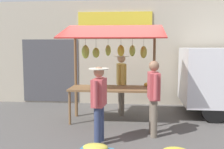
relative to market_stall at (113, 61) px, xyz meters
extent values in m
plane|color=#514F4C|center=(-0.01, 0.05, -1.57)|extent=(40.00, 40.00, 0.00)
cube|color=#B2A893|center=(-0.01, -2.15, 0.13)|extent=(9.00, 0.25, 3.40)
cube|color=yellow|center=(0.11, -2.01, 1.18)|extent=(2.40, 0.06, 0.56)
cube|color=#47474C|center=(2.30, -2.02, -0.47)|extent=(1.90, 0.04, 2.10)
cube|color=brown|center=(-0.01, 0.05, -0.71)|extent=(2.20, 0.90, 0.05)
cylinder|color=brown|center=(1.03, 0.44, -1.15)|extent=(0.06, 0.06, 0.83)
cylinder|color=brown|center=(-1.05, 0.44, -1.15)|extent=(0.06, 0.06, 0.83)
cylinder|color=brown|center=(1.03, -0.34, -1.15)|extent=(0.06, 0.06, 0.83)
cylinder|color=brown|center=(-1.05, -0.34, -1.15)|extent=(0.06, 0.06, 0.83)
cylinder|color=brown|center=(1.05, -0.35, -0.39)|extent=(0.07, 0.07, 2.35)
cylinder|color=brown|center=(-1.07, -0.35, -0.39)|extent=(0.07, 0.07, 2.35)
cylinder|color=brown|center=(-0.01, -0.35, 0.58)|extent=(2.12, 0.06, 0.06)
cube|color=#B72D28|center=(-0.01, 0.20, 0.73)|extent=(2.50, 1.46, 0.39)
cylinder|color=brown|center=(-0.78, -0.35, 0.48)|extent=(0.01, 0.01, 0.21)
ellipsoid|color=gold|center=(-0.78, -0.35, 0.21)|extent=(0.25, 0.24, 0.32)
cylinder|color=brown|center=(-0.49, -0.37, 0.49)|extent=(0.01, 0.01, 0.19)
ellipsoid|color=#B2CC4C|center=(-0.49, -0.37, 0.25)|extent=(0.20, 0.23, 0.30)
cylinder|color=brown|center=(-0.19, -0.30, 0.49)|extent=(0.01, 0.01, 0.19)
ellipsoid|color=yellow|center=(-0.19, -0.30, 0.25)|extent=(0.26, 0.25, 0.30)
cylinder|color=brown|center=(0.16, -0.32, 0.49)|extent=(0.01, 0.01, 0.18)
ellipsoid|color=#B2CC4C|center=(0.16, -0.32, 0.26)|extent=(0.18, 0.20, 0.29)
cylinder|color=brown|center=(0.48, -0.34, 0.46)|extent=(0.01, 0.01, 0.25)
ellipsoid|color=#B2CC4C|center=(0.48, -0.34, 0.19)|extent=(0.24, 0.22, 0.27)
cylinder|color=brown|center=(0.76, -0.30, 0.49)|extent=(0.01, 0.01, 0.19)
ellipsoid|color=#B2CC4C|center=(0.76, -0.30, 0.22)|extent=(0.22, 0.18, 0.36)
ellipsoid|color=gold|center=(-0.88, -0.26, -0.64)|extent=(0.20, 0.22, 0.10)
sphere|color=#729E4C|center=(0.43, 0.35, -0.59)|extent=(0.20, 0.20, 0.20)
cylinder|color=#726656|center=(-0.15, -0.84, -1.15)|extent=(0.14, 0.14, 0.84)
cylinder|color=#726656|center=(-0.20, -0.57, -1.15)|extent=(0.14, 0.14, 0.84)
cube|color=gold|center=(-0.18, -0.70, -0.43)|extent=(0.31, 0.54, 0.60)
cylinder|color=gold|center=(-0.12, -1.01, -0.40)|extent=(0.09, 0.09, 0.55)
cylinder|color=gold|center=(-0.23, -0.40, -0.40)|extent=(0.09, 0.09, 0.55)
sphere|color=tan|center=(-0.18, -0.70, 0.02)|extent=(0.23, 0.23, 0.23)
cylinder|color=beige|center=(-0.18, -0.70, 0.09)|extent=(0.44, 0.44, 0.02)
cylinder|color=navy|center=(0.15, 1.75, -1.19)|extent=(0.14, 0.14, 0.76)
cylinder|color=navy|center=(0.12, 1.50, -1.19)|extent=(0.14, 0.14, 0.76)
cube|color=#BF4C51|center=(0.13, 1.63, -0.53)|extent=(0.27, 0.48, 0.54)
cylinder|color=#BF4C51|center=(0.16, 1.92, -0.51)|extent=(0.09, 0.09, 0.50)
cylinder|color=#BF4C51|center=(0.10, 1.34, -0.51)|extent=(0.09, 0.09, 0.50)
sphere|color=#A87A5B|center=(0.13, 1.63, -0.13)|extent=(0.21, 0.21, 0.21)
cylinder|color=beige|center=(0.13, 1.63, -0.07)|extent=(0.40, 0.40, 0.02)
cylinder|color=#726656|center=(-0.98, 1.19, -1.16)|extent=(0.14, 0.14, 0.81)
cylinder|color=#726656|center=(-0.96, 0.93, -1.16)|extent=(0.14, 0.14, 0.81)
cube|color=#BF4C51|center=(-0.97, 1.06, -0.47)|extent=(0.25, 0.50, 0.57)
cylinder|color=#BF4C51|center=(-0.99, 1.36, -0.45)|extent=(0.09, 0.09, 0.53)
cylinder|color=#BF4C51|center=(-0.95, 0.76, -0.45)|extent=(0.09, 0.09, 0.53)
sphere|color=#8C664C|center=(-0.97, 1.06, -0.05)|extent=(0.22, 0.22, 0.22)
cube|color=black|center=(-2.78, -0.89, -0.18)|extent=(1.45, 1.85, 0.68)
cylinder|color=black|center=(-2.59, -0.06, -1.24)|extent=(0.66, 0.20, 0.66)
cylinder|color=black|center=(-2.63, -1.73, -1.24)|extent=(0.66, 0.20, 0.66)
ellipsoid|color=gold|center=(0.05, 2.66, -1.25)|extent=(0.41, 0.27, 0.12)
camera|label=1|loc=(-0.59, 6.82, 0.40)|focal=43.19mm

